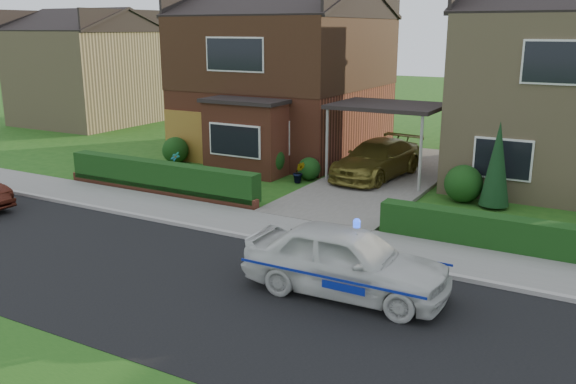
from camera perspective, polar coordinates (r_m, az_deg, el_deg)
The scene contains 22 objects.
ground at distance 13.30m, azimuth -7.94°, elevation -8.85°, with size 120.00×120.00×0.00m, color #1C4E14.
road at distance 13.30m, azimuth -7.94°, elevation -8.85°, with size 60.00×6.00×0.02m, color black.
kerb at distance 15.63m, azimuth -1.21°, elevation -4.75°, with size 60.00×0.16×0.12m, color #9E9993.
sidewalk at distance 16.49m, azimuth 0.64°, elevation -3.71°, with size 60.00×2.00×0.10m, color slate.
driveway at distance 22.56m, azimuth 9.05°, elevation 1.30°, with size 3.80×12.00×0.12m, color #666059.
house_left at distance 27.03m, azimuth -0.19°, elevation 11.79°, with size 7.50×9.53×7.25m.
carport_link at distance 22.05m, azimuth 9.28°, elevation 7.84°, with size 3.80×3.00×2.77m.
garage_door at distance 25.46m, azimuth -9.45°, elevation 5.13°, with size 2.20×0.10×2.10m, color brown.
dwarf_wall at distance 20.62m, azimuth -12.03°, elevation 0.19°, with size 7.70×0.25×0.36m, color brown.
hedge_left at distance 20.77m, azimuth -11.73°, elevation -0.20°, with size 7.50×0.55×0.90m, color black.
hedge_right at distance 15.99m, azimuth 21.60°, elevation -5.62°, with size 7.50×0.55×0.80m, color black.
shrub_left_far at distance 25.36m, azimuth -10.49°, elevation 3.87°, with size 1.08×1.08×1.08m, color black.
shrub_left_mid at distance 22.61m, azimuth -1.97°, elevation 3.07°, with size 1.32×1.32×1.32m, color black.
shrub_left_near at distance 22.16m, azimuth 1.99°, elevation 2.19°, with size 0.84×0.84×0.84m, color black.
shrub_right_near at distance 20.06m, azimuth 16.09°, elevation 0.75°, with size 1.20×1.20×1.20m, color black.
conifer_a at distance 19.53m, azimuth 18.95°, elevation 2.25°, with size 0.90×0.90×2.60m, color black.
neighbour_left at distance 37.65m, azimuth -18.05°, elevation 10.15°, with size 6.50×7.00×5.20m, color tan.
police_car at distance 12.66m, azimuth 5.45°, elevation -6.43°, with size 3.95×4.35×1.63m.
driveway_car at distance 22.29m, azimuth 8.33°, elevation 3.07°, with size 1.86×4.56×1.32m, color olive.
potted_plant_a at distance 23.47m, azimuth -10.45°, elevation 2.65°, with size 0.43×0.29×0.82m, color gray.
potted_plant_b at distance 21.69m, azimuth 1.03°, elevation 1.81°, with size 0.42×0.34×0.77m, color gray.
potted_plant_c at distance 20.72m, azimuth -7.18°, elevation 1.13°, with size 0.46×0.46×0.82m, color gray.
Camera 1 is at (7.45, -9.62, 5.36)m, focal length 38.00 mm.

